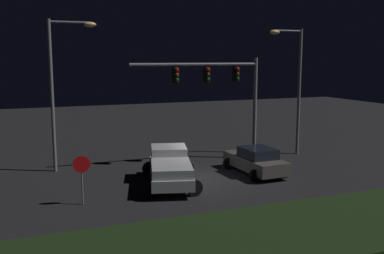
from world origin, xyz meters
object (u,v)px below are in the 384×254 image
object	(u,v)px
pickup_truck	(170,165)
car_sedan	(256,161)
traffic_signal_gantry	(221,84)
street_lamp_left	(61,77)
street_lamp_right	(294,77)
stop_sign	(82,171)

from	to	relation	value
pickup_truck	car_sedan	world-z (taller)	pickup_truck
pickup_truck	traffic_signal_gantry	xyz separation A→B (m)	(4.65, 3.77, 3.90)
traffic_signal_gantry	street_lamp_left	distance (m)	9.50
car_sedan	street_lamp_left	size ratio (longest dim) A/B	0.52
street_lamp_right	street_lamp_left	bearing A→B (deg)	175.60
car_sedan	stop_sign	world-z (taller)	stop_sign
traffic_signal_gantry	street_lamp_left	size ratio (longest dim) A/B	0.97
traffic_signal_gantry	street_lamp_right	distance (m)	5.41
pickup_truck	traffic_signal_gantry	bearing A→B (deg)	-35.31
pickup_truck	stop_sign	xyz separation A→B (m)	(-4.67, -1.66, 0.56)
stop_sign	street_lamp_right	bearing A→B (deg)	20.74
pickup_truck	street_lamp_left	world-z (taller)	street_lamp_left
pickup_truck	street_lamp_left	distance (m)	8.21
car_sedan	street_lamp_right	size ratio (longest dim) A/B	0.53
traffic_signal_gantry	stop_sign	size ratio (longest dim) A/B	3.73
car_sedan	street_lamp_left	xyz separation A→B (m)	(-9.98, 4.76, 4.65)
street_lamp_left	pickup_truck	bearing A→B (deg)	-46.76
pickup_truck	stop_sign	bearing A→B (deg)	125.29
pickup_truck	car_sedan	xyz separation A→B (m)	(5.23, 0.29, -0.26)
car_sedan	street_lamp_right	world-z (taller)	street_lamp_right
pickup_truck	street_lamp_left	bearing A→B (deg)	58.93
street_lamp_right	pickup_truck	bearing A→B (deg)	-158.73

